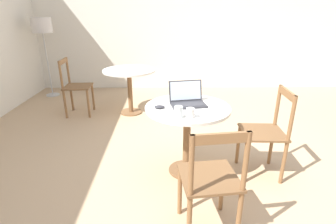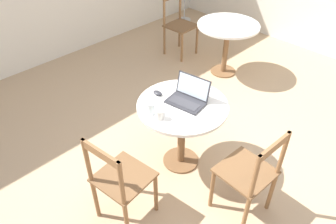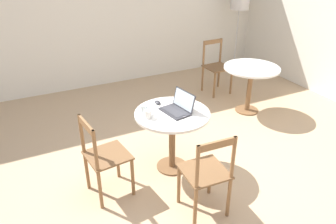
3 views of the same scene
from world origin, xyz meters
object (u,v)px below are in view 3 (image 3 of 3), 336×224
at_px(chair_near_front, 207,174).
at_px(drinking_glass, 144,110).
at_px(floor_lamp, 240,5).
at_px(mug, 148,114).
at_px(cafe_table_mid, 251,75).
at_px(chair_mid_back, 216,67).
at_px(chair_near_left, 104,157).
at_px(cafe_table_near, 172,123).
at_px(laptop, 178,108).
at_px(mouse, 158,102).

height_order(chair_near_front, drinking_glass, chair_near_front).
xyz_separation_m(floor_lamp, mug, (-3.01, -2.49, -0.52)).
xyz_separation_m(cafe_table_mid, chair_mid_back, (-0.04, 0.87, -0.14)).
xyz_separation_m(chair_near_left, chair_mid_back, (2.52, 1.76, 0.00)).
distance_m(chair_mid_back, floor_lamp, 1.57).
relative_size(floor_lamp, drinking_glass, 14.20).
bearing_deg(cafe_table_near, cafe_table_mid, 24.38).
xyz_separation_m(cafe_table_near, laptop, (0.07, -0.00, 0.18)).
height_order(chair_mid_back, drinking_glass, chair_mid_back).
relative_size(chair_mid_back, laptop, 2.42).
distance_m(chair_near_left, laptop, 0.95).
relative_size(laptop, mouse, 3.75).
bearing_deg(drinking_glass, floor_lamp, 38.35).
bearing_deg(mug, mouse, 49.46).
xyz_separation_m(chair_mid_back, drinking_glass, (-1.98, -1.55, 0.32)).
distance_m(chair_near_left, chair_near_front, 1.05).
bearing_deg(drinking_glass, cafe_table_near, -19.95).
height_order(floor_lamp, mug, floor_lamp).
distance_m(cafe_table_mid, drinking_glass, 2.14).
bearing_deg(floor_lamp, cafe_table_mid, -120.26).
xyz_separation_m(mouse, drinking_glass, (-0.24, -0.17, 0.04)).
bearing_deg(mouse, chair_near_left, -154.24).
height_order(cafe_table_mid, floor_lamp, floor_lamp).
relative_size(floor_lamp, mouse, 14.92).
relative_size(cafe_table_near, mouse, 8.32).
bearing_deg(cafe_table_near, mug, 179.64).
bearing_deg(cafe_table_mid, floor_lamp, 59.74).
xyz_separation_m(cafe_table_near, mug, (-0.28, 0.00, 0.18)).
bearing_deg(chair_near_front, drinking_glass, 105.27).
height_order(chair_mid_back, mouse, chair_mid_back).
height_order(cafe_table_mid, chair_mid_back, chair_mid_back).
relative_size(chair_near_left, mouse, 9.08).
bearing_deg(chair_mid_back, cafe_table_mid, -87.47).
distance_m(chair_near_front, chair_mid_back, 3.00).
distance_m(chair_near_front, mug, 0.89).
distance_m(floor_lamp, mouse, 3.60).
xyz_separation_m(cafe_table_mid, chair_near_left, (-2.56, -0.89, -0.14)).
height_order(chair_near_left, chair_near_front, same).
bearing_deg(chair_near_left, laptop, 6.37).
distance_m(mouse, mug, 0.36).
bearing_deg(drinking_glass, laptop, -16.83).
bearing_deg(cafe_table_near, mouse, 100.77).
distance_m(chair_near_front, mouse, 1.10).
relative_size(cafe_table_near, chair_near_left, 0.92).
height_order(laptop, mug, laptop).
bearing_deg(chair_mid_back, mug, -140.11).
height_order(chair_near_left, floor_lamp, floor_lamp).
bearing_deg(laptop, mouse, 113.13).
bearing_deg(mug, cafe_table_mid, 21.25).
distance_m(mouse, drinking_glass, 0.29).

